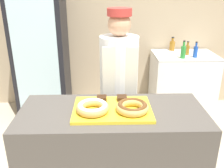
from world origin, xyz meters
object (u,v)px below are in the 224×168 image
object	(u,v)px
donut_chocolate_glaze	(132,107)
bottle_green	(183,52)
serving_tray	(112,109)
baker_person	(119,89)
chest_freezer	(182,83)
brownie_back_left	(102,98)
bottle_blue	(196,51)
bottle_amber_b	(172,45)
brownie_back_right	(122,98)
beverage_fridge	(41,54)
bottle_amber	(187,50)
donut_light_glaze	(93,107)

from	to	relation	value
donut_chocolate_glaze	bottle_green	size ratio (longest dim) A/B	1.02
serving_tray	donut_chocolate_glaze	bearing A→B (deg)	-20.88
baker_person	chest_freezer	xyz separation A→B (m)	(1.01, 1.16, -0.41)
serving_tray	brownie_back_left	distance (m)	0.17
chest_freezer	bottle_blue	bearing A→B (deg)	-63.28
bottle_amber_b	brownie_back_right	bearing A→B (deg)	-115.45
donut_chocolate_glaze	beverage_fridge	distance (m)	2.12
brownie_back_left	bottle_amber	world-z (taller)	bottle_amber
brownie_back_left	beverage_fridge	xyz separation A→B (m)	(-0.87, 1.61, -0.05)
donut_chocolate_glaze	bottle_amber_b	world-z (taller)	bottle_amber_b
brownie_back_left	bottle_green	bearing A→B (deg)	52.49
bottle_amber_b	donut_light_glaze	bearing A→B (deg)	-118.44
donut_light_glaze	bottle_blue	distance (m)	2.11
chest_freezer	bottle_amber_b	distance (m)	0.59
brownie_back_right	bottle_blue	distance (m)	1.81
baker_person	bottle_amber_b	world-z (taller)	baker_person
serving_tray	bottle_green	distance (m)	1.84
serving_tray	brownie_back_right	xyz separation A→B (m)	(0.08, 0.14, 0.03)
baker_person	beverage_fridge	size ratio (longest dim) A/B	0.89
donut_chocolate_glaze	chest_freezer	size ratio (longest dim) A/B	0.27
brownie_back_right	bottle_amber	world-z (taller)	bottle_amber
baker_person	chest_freezer	distance (m)	1.59
bottle_amber_b	bottle_amber	bearing A→B (deg)	-59.25
chest_freezer	bottle_blue	distance (m)	0.56
donut_chocolate_glaze	chest_freezer	bearing A→B (deg)	62.44
beverage_fridge	serving_tray	bearing A→B (deg)	-61.35
donut_chocolate_glaze	bottle_amber_b	size ratio (longest dim) A/B	1.21
brownie_back_right	baker_person	bearing A→B (deg)	90.19
brownie_back_left	bottle_blue	xyz separation A→B (m)	(1.26, 1.44, 0.01)
donut_chocolate_glaze	bottle_amber	world-z (taller)	bottle_amber
bottle_amber	bottle_amber_b	distance (m)	0.30
donut_chocolate_glaze	brownie_back_right	world-z (taller)	donut_chocolate_glaze
serving_tray	bottle_green	xyz separation A→B (m)	(1.00, 1.55, 0.05)
brownie_back_left	bottle_blue	bearing A→B (deg)	48.90
bottle_blue	bottle_amber_b	xyz separation A→B (m)	(-0.22, 0.40, -0.01)
chest_freezer	bottle_green	world-z (taller)	bottle_green
serving_tray	donut_chocolate_glaze	xyz separation A→B (m)	(0.15, -0.06, 0.05)
brownie_back_right	beverage_fridge	distance (m)	1.91
serving_tray	bottle_amber_b	bearing A→B (deg)	64.22
baker_person	bottle_blue	size ratio (longest dim) A/B	7.57
serving_tray	bottle_blue	size ratio (longest dim) A/B	2.74
bottle_amber	brownie_back_right	bearing A→B (deg)	-122.93
baker_person	serving_tray	bearing A→B (deg)	-97.66
chest_freezer	brownie_back_left	bearing A→B (deg)	-126.05
baker_person	bottle_blue	world-z (taller)	baker_person
bottle_blue	beverage_fridge	bearing A→B (deg)	175.63
donut_light_glaze	brownie_back_right	bearing A→B (deg)	40.94
brownie_back_left	bottle_blue	distance (m)	1.92
bottle_blue	chest_freezer	bearing A→B (deg)	116.72
beverage_fridge	bottle_blue	xyz separation A→B (m)	(2.13, -0.16, 0.07)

